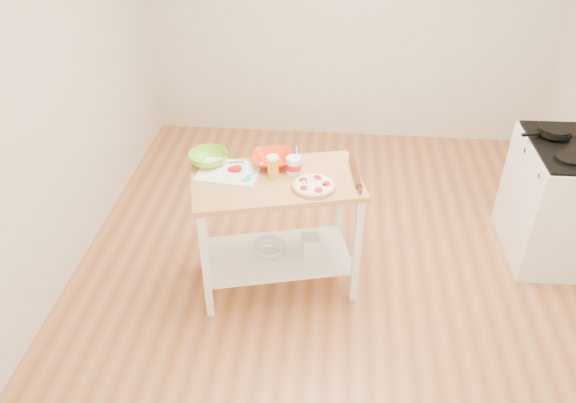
% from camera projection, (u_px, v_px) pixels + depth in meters
% --- Properties ---
extents(room_shell, '(4.04, 4.54, 2.74)m').
position_uv_depth(room_shell, '(350.00, 109.00, 3.48)').
color(room_shell, '#B76F43').
rests_on(room_shell, ground).
extents(prep_island, '(1.21, 0.85, 0.90)m').
position_uv_depth(prep_island, '(277.00, 211.00, 3.80)').
color(prep_island, tan).
rests_on(prep_island, ground).
extents(gas_stove, '(0.71, 0.82, 1.11)m').
position_uv_depth(gas_stove, '(563.00, 201.00, 4.20)').
color(gas_stove, white).
rests_on(gas_stove, ground).
extents(skillet, '(0.37, 0.24, 0.03)m').
position_uv_depth(skillet, '(554.00, 131.00, 4.04)').
color(skillet, black).
rests_on(skillet, gas_stove).
extents(pizza, '(0.28, 0.28, 0.04)m').
position_uv_depth(pizza, '(314.00, 185.00, 3.56)').
color(pizza, tan).
rests_on(pizza, prep_island).
extents(cutting_board, '(0.43, 0.34, 0.04)m').
position_uv_depth(cutting_board, '(229.00, 171.00, 3.72)').
color(cutting_board, white).
rests_on(cutting_board, prep_island).
extents(spatula, '(0.10, 0.15, 0.01)m').
position_uv_depth(spatula, '(250.00, 176.00, 3.65)').
color(spatula, '#30B293').
rests_on(spatula, cutting_board).
extents(knife, '(0.27, 0.08, 0.01)m').
position_uv_depth(knife, '(219.00, 164.00, 3.78)').
color(knife, silver).
rests_on(knife, cutting_board).
extents(orange_bowl, '(0.32, 0.32, 0.07)m').
position_uv_depth(orange_bowl, '(272.00, 160.00, 3.79)').
color(orange_bowl, red).
rests_on(orange_bowl, prep_island).
extents(green_bowl, '(0.36, 0.36, 0.08)m').
position_uv_depth(green_bowl, '(208.00, 158.00, 3.79)').
color(green_bowl, '#7AC222').
rests_on(green_bowl, prep_island).
extents(beer_pint, '(0.08, 0.08, 0.16)m').
position_uv_depth(beer_pint, '(273.00, 167.00, 3.63)').
color(beer_pint, gold).
rests_on(beer_pint, prep_island).
extents(yogurt_tub, '(0.10, 0.10, 0.21)m').
position_uv_depth(yogurt_tub, '(294.00, 166.00, 3.68)').
color(yogurt_tub, white).
rests_on(yogurt_tub, prep_island).
extents(rolling_pin, '(0.09, 0.36, 0.04)m').
position_uv_depth(rolling_pin, '(355.00, 173.00, 3.68)').
color(rolling_pin, '#592C14').
rests_on(rolling_pin, prep_island).
extents(shelf_glass_bowl, '(0.28, 0.28, 0.07)m').
position_uv_depth(shelf_glass_bowl, '(269.00, 248.00, 4.02)').
color(shelf_glass_bowl, silver).
rests_on(shelf_glass_bowl, prep_island).
extents(shelf_bin, '(0.15, 0.15, 0.12)m').
position_uv_depth(shelf_bin, '(311.00, 244.00, 4.02)').
color(shelf_bin, white).
rests_on(shelf_bin, prep_island).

